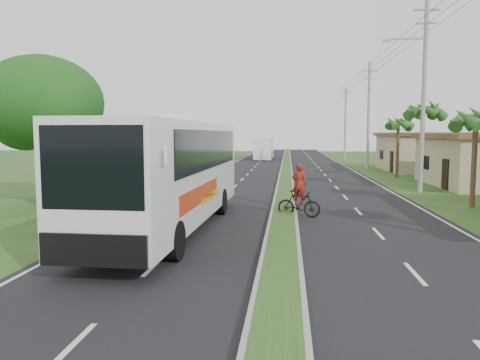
# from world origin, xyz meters

# --- Properties ---
(ground) EXTENTS (180.00, 180.00, 0.00)m
(ground) POSITION_xyz_m (0.00, 0.00, 0.00)
(ground) COLOR #254619
(ground) RESTS_ON ground
(road_asphalt) EXTENTS (14.00, 160.00, 0.02)m
(road_asphalt) POSITION_xyz_m (0.00, 20.00, 0.01)
(road_asphalt) COLOR black
(road_asphalt) RESTS_ON ground
(median_strip) EXTENTS (1.20, 160.00, 0.18)m
(median_strip) POSITION_xyz_m (0.00, 20.00, 0.10)
(median_strip) COLOR gray
(median_strip) RESTS_ON ground
(lane_edge_left) EXTENTS (0.12, 160.00, 0.01)m
(lane_edge_left) POSITION_xyz_m (-6.70, 20.00, 0.00)
(lane_edge_left) COLOR silver
(lane_edge_left) RESTS_ON ground
(lane_edge_right) EXTENTS (0.12, 160.00, 0.01)m
(lane_edge_right) POSITION_xyz_m (6.70, 20.00, 0.00)
(lane_edge_right) COLOR silver
(lane_edge_right) RESTS_ON ground
(shop_far) EXTENTS (8.60, 11.60, 3.82)m
(shop_far) POSITION_xyz_m (14.00, 36.00, 1.93)
(shop_far) COLOR tan
(shop_far) RESTS_ON ground
(palm_verge_b) EXTENTS (2.40, 2.40, 5.05)m
(palm_verge_b) POSITION_xyz_m (9.40, 12.00, 4.36)
(palm_verge_b) COLOR #473321
(palm_verge_b) RESTS_ON ground
(palm_verge_c) EXTENTS (2.40, 2.40, 5.85)m
(palm_verge_c) POSITION_xyz_m (8.80, 19.00, 5.12)
(palm_verge_c) COLOR #473321
(palm_verge_c) RESTS_ON ground
(palm_verge_d) EXTENTS (2.40, 2.40, 5.25)m
(palm_verge_d) POSITION_xyz_m (9.30, 28.00, 4.55)
(palm_verge_d) COLOR #473321
(palm_verge_d) RESTS_ON ground
(shade_tree) EXTENTS (6.30, 6.00, 7.54)m
(shade_tree) POSITION_xyz_m (-12.11, 10.02, 5.03)
(shade_tree) COLOR #473321
(shade_tree) RESTS_ON ground
(utility_pole_b) EXTENTS (3.20, 0.28, 12.00)m
(utility_pole_b) POSITION_xyz_m (8.47, 18.00, 6.26)
(utility_pole_b) COLOR gray
(utility_pole_b) RESTS_ON ground
(utility_pole_c) EXTENTS (1.60, 0.28, 11.00)m
(utility_pole_c) POSITION_xyz_m (8.50, 38.00, 5.67)
(utility_pole_c) COLOR gray
(utility_pole_c) RESTS_ON ground
(utility_pole_d) EXTENTS (1.60, 0.28, 10.50)m
(utility_pole_d) POSITION_xyz_m (8.50, 58.00, 5.42)
(utility_pole_d) COLOR gray
(utility_pole_d) RESTS_ON ground
(coach_bus_main) EXTENTS (3.22, 13.69, 4.40)m
(coach_bus_main) POSITION_xyz_m (-4.21, 5.04, 2.42)
(coach_bus_main) COLOR white
(coach_bus_main) RESTS_ON ground
(coach_bus_far) EXTENTS (2.50, 11.16, 3.25)m
(coach_bus_far) POSITION_xyz_m (-3.32, 56.61, 1.84)
(coach_bus_far) COLOR white
(coach_bus_far) RESTS_ON ground
(motorcyclist) EXTENTS (2.00, 1.07, 2.39)m
(motorcyclist) POSITION_xyz_m (0.67, 8.24, 0.85)
(motorcyclist) COLOR black
(motorcyclist) RESTS_ON ground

